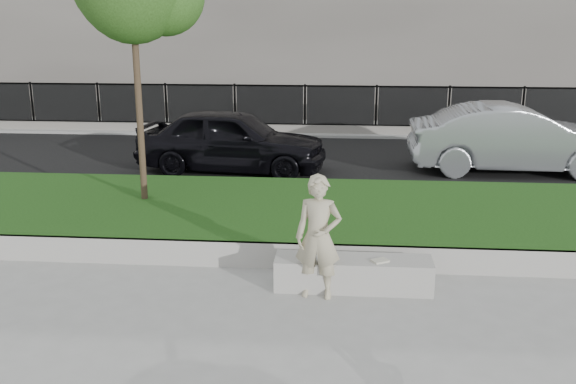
# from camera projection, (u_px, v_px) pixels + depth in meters

# --- Properties ---
(ground) EXTENTS (90.00, 90.00, 0.00)m
(ground) POSITION_uv_depth(u_px,v_px,m) (297.00, 298.00, 8.58)
(ground) COLOR gray
(ground) RESTS_ON ground
(grass_bank) EXTENTS (34.00, 4.00, 0.40)m
(grass_bank) POSITION_uv_depth(u_px,v_px,m) (309.00, 217.00, 11.41)
(grass_bank) COLOR #14390E
(grass_bank) RESTS_ON ground
(grass_kerb) EXTENTS (34.00, 0.08, 0.40)m
(grass_kerb) POSITION_uv_depth(u_px,v_px,m) (302.00, 256.00, 9.53)
(grass_kerb) COLOR #9C9A92
(grass_kerb) RESTS_ON ground
(street) EXTENTS (34.00, 7.00, 0.04)m
(street) POSITION_uv_depth(u_px,v_px,m) (320.00, 160.00, 16.74)
(street) COLOR black
(street) RESTS_ON ground
(far_pavement) EXTENTS (34.00, 3.00, 0.12)m
(far_pavement) POSITION_uv_depth(u_px,v_px,m) (325.00, 129.00, 21.05)
(far_pavement) COLOR gray
(far_pavement) RESTS_ON ground
(iron_fence) EXTENTS (32.00, 0.30, 1.50)m
(iron_fence) POSITION_uv_depth(u_px,v_px,m) (324.00, 119.00, 19.97)
(iron_fence) COLOR slate
(iron_fence) RESTS_ON far_pavement
(stone_bench) EXTENTS (2.15, 0.54, 0.44)m
(stone_bench) POSITION_uv_depth(u_px,v_px,m) (353.00, 273.00, 8.85)
(stone_bench) COLOR #9C9A92
(stone_bench) RESTS_ON ground
(man) EXTENTS (0.64, 0.45, 1.68)m
(man) POSITION_uv_depth(u_px,v_px,m) (318.00, 237.00, 8.45)
(man) COLOR tan
(man) RESTS_ON ground
(book) EXTENTS (0.27, 0.25, 0.02)m
(book) POSITION_uv_depth(u_px,v_px,m) (380.00, 261.00, 8.68)
(book) COLOR beige
(book) RESTS_ON stone_bench
(car_dark) EXTENTS (4.64, 2.27, 1.52)m
(car_dark) POSITION_uv_depth(u_px,v_px,m) (232.00, 140.00, 15.21)
(car_dark) COLOR black
(car_dark) RESTS_ON street
(car_silver) EXTENTS (4.89, 1.74, 1.61)m
(car_silver) POSITION_uv_depth(u_px,v_px,m) (514.00, 139.00, 15.15)
(car_silver) COLOR #919599
(car_silver) RESTS_ON street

